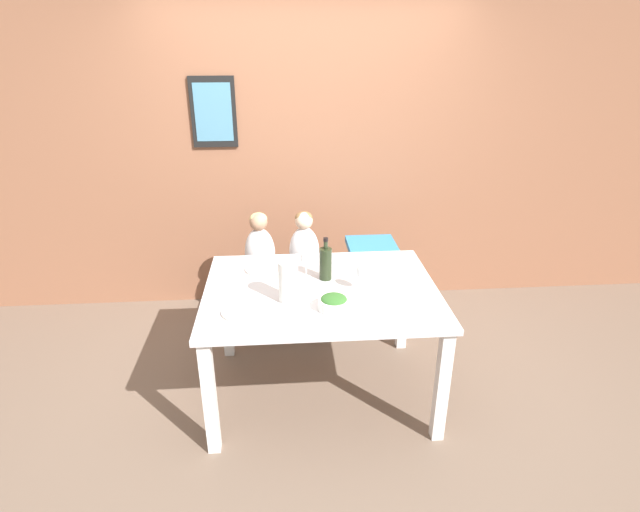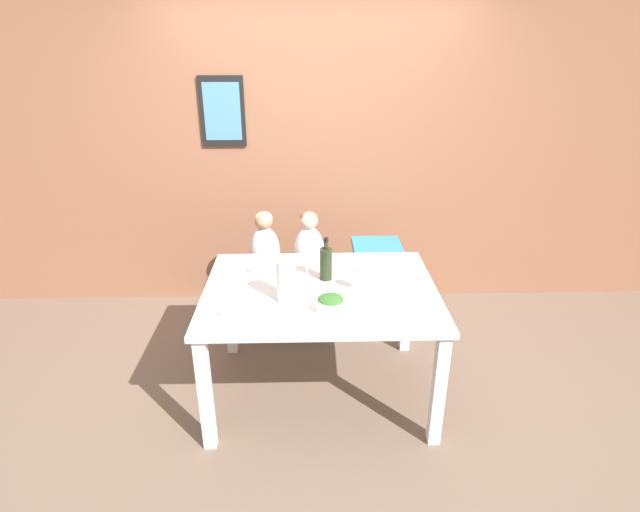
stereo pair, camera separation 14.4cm
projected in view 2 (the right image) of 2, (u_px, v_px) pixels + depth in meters
ground_plane at (320, 390)px, 3.37m from camera, size 14.00×14.00×0.00m
wall_back at (316, 148)px, 4.09m from camera, size 10.00×0.09×2.70m
dining_table at (320, 302)px, 3.10m from camera, size 1.43×1.08×0.78m
chair_far_left at (267, 282)px, 3.96m from camera, size 0.44×0.42×0.47m
chair_far_center at (309, 282)px, 3.96m from camera, size 0.44×0.42×0.47m
chair_right_highchair at (376, 262)px, 3.91m from camera, size 0.37×0.36×0.72m
person_child_left at (265, 245)px, 3.83m from camera, size 0.23×0.17×0.52m
person_child_center at (309, 244)px, 3.83m from camera, size 0.23×0.17×0.52m
wine_bottle at (326, 263)px, 3.13m from camera, size 0.08×0.08×0.28m
paper_towel_roll at (286, 281)px, 2.88m from camera, size 0.11×0.11×0.25m
wine_glass_near at (362, 273)px, 2.98m from camera, size 0.07×0.07×0.17m
wine_glass_far at (307, 259)px, 3.17m from camera, size 0.07×0.07×0.17m
salad_bowl_large at (331, 303)px, 2.80m from camera, size 0.17×0.17×0.09m
dinner_plate_front_left at (239, 309)px, 2.81m from camera, size 0.23×0.23×0.01m
dinner_plate_back_left at (264, 268)px, 3.32m from camera, size 0.23×0.23×0.01m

